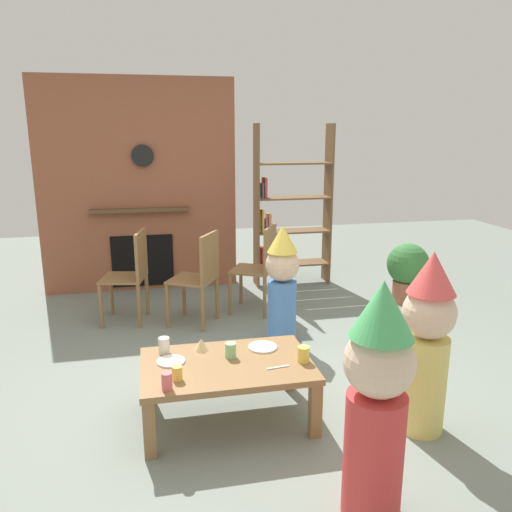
{
  "coord_description": "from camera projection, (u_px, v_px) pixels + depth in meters",
  "views": [
    {
      "loc": [
        -0.63,
        -3.32,
        1.82
      ],
      "look_at": [
        0.15,
        0.4,
        0.87
      ],
      "focal_mm": 35.42,
      "sensor_mm": 36.0,
      "label": 1
    }
  ],
  "objects": [
    {
      "name": "ground_plane",
      "position": [
        247.0,
        385.0,
        3.72
      ],
      "size": [
        12.0,
        12.0,
        0.0
      ],
      "primitive_type": "plane",
      "color": "gray"
    },
    {
      "name": "brick_fireplace_feature",
      "position": [
        139.0,
        187.0,
        5.74
      ],
      "size": [
        2.2,
        0.28,
        2.4
      ],
      "color": "#935138",
      "rests_on": "ground_plane"
    },
    {
      "name": "bookshelf",
      "position": [
        287.0,
        214.0,
        5.98
      ],
      "size": [
        0.9,
        0.28,
        1.9
      ],
      "color": "brown",
      "rests_on": "ground_plane"
    },
    {
      "name": "coffee_table",
      "position": [
        227.0,
        371.0,
        3.2
      ],
      "size": [
        1.08,
        0.69,
        0.39
      ],
      "color": "olive",
      "rests_on": "ground_plane"
    },
    {
      "name": "paper_cup_near_left",
      "position": [
        304.0,
        354.0,
        3.19
      ],
      "size": [
        0.08,
        0.08,
        0.1
      ],
      "primitive_type": "cylinder",
      "color": "#F2CC4C",
      "rests_on": "coffee_table"
    },
    {
      "name": "paper_cup_near_right",
      "position": [
        177.0,
        373.0,
        2.96
      ],
      "size": [
        0.06,
        0.06,
        0.09
      ],
      "primitive_type": "cylinder",
      "color": "#F2CC4C",
      "rests_on": "coffee_table"
    },
    {
      "name": "paper_cup_center",
      "position": [
        231.0,
        350.0,
        3.26
      ],
      "size": [
        0.07,
        0.07,
        0.1
      ],
      "primitive_type": "cylinder",
      "color": "#8CD18C",
      "rests_on": "coffee_table"
    },
    {
      "name": "paper_cup_far_left",
      "position": [
        167.0,
        381.0,
        2.85
      ],
      "size": [
        0.06,
        0.06,
        0.1
      ],
      "primitive_type": "cylinder",
      "color": "#E5666B",
      "rests_on": "coffee_table"
    },
    {
      "name": "paper_cup_far_right",
      "position": [
        164.0,
        346.0,
        3.31
      ],
      "size": [
        0.07,
        0.07,
        0.11
      ],
      "primitive_type": "cylinder",
      "color": "silver",
      "rests_on": "coffee_table"
    },
    {
      "name": "paper_plate_front",
      "position": [
        171.0,
        361.0,
        3.2
      ],
      "size": [
        0.18,
        0.18,
        0.01
      ],
      "primitive_type": "cylinder",
      "color": "white",
      "rests_on": "coffee_table"
    },
    {
      "name": "paper_plate_rear",
      "position": [
        263.0,
        347.0,
        3.41
      ],
      "size": [
        0.2,
        0.2,
        0.01
      ],
      "primitive_type": "cylinder",
      "color": "white",
      "rests_on": "coffee_table"
    },
    {
      "name": "birthday_cake_slice",
      "position": [
        201.0,
        344.0,
        3.36
      ],
      "size": [
        0.1,
        0.1,
        0.08
      ],
      "primitive_type": "cone",
      "color": "#EAC68C",
      "rests_on": "coffee_table"
    },
    {
      "name": "table_fork",
      "position": [
        278.0,
        367.0,
        3.12
      ],
      "size": [
        0.15,
        0.04,
        0.01
      ],
      "primitive_type": "cube",
      "rotation": [
        0.0,
        0.0,
        0.13
      ],
      "color": "silver",
      "rests_on": "coffee_table"
    },
    {
      "name": "child_with_cone_hat",
      "position": [
        377.0,
        397.0,
        2.33
      ],
      "size": [
        0.33,
        0.33,
        1.19
      ],
      "rotation": [
        0.0,
        0.0,
        2.09
      ],
      "color": "#D13838",
      "rests_on": "ground_plane"
    },
    {
      "name": "child_in_pink",
      "position": [
        427.0,
        339.0,
        3.03
      ],
      "size": [
        0.32,
        0.32,
        1.15
      ],
      "rotation": [
        0.0,
        0.0,
        2.84
      ],
      "color": "#E0CC66",
      "rests_on": "ground_plane"
    },
    {
      "name": "child_by_the_chairs",
      "position": [
        282.0,
        282.0,
        4.34
      ],
      "size": [
        0.29,
        0.29,
        1.05
      ],
      "rotation": [
        0.0,
        0.0,
        -2.1
      ],
      "color": "#4C7FC6",
      "rests_on": "ground_plane"
    },
    {
      "name": "dining_chair_left",
      "position": [
        132.0,
        271.0,
        4.84
      ],
      "size": [
        0.47,
        0.47,
        0.9
      ],
      "rotation": [
        0.0,
        0.0,
        2.94
      ],
      "color": "olive",
      "rests_on": "ground_plane"
    },
    {
      "name": "dining_chair_middle",
      "position": [
        201.0,
        273.0,
        4.77
      ],
      "size": [
        0.54,
        0.54,
        0.9
      ],
      "rotation": [
        0.0,
        0.0,
        2.63
      ],
      "color": "olive",
      "rests_on": "ground_plane"
    },
    {
      "name": "dining_chair_right",
      "position": [
        261.0,
        264.0,
        5.1
      ],
      "size": [
        0.54,
        0.54,
        0.9
      ],
      "rotation": [
        0.0,
        0.0,
        2.66
      ],
      "color": "olive",
      "rests_on": "ground_plane"
    },
    {
      "name": "potted_plant_tall",
      "position": [
        408.0,
        269.0,
        5.43
      ],
      "size": [
        0.45,
        0.45,
        0.65
      ],
      "color": "#9E5B42",
      "rests_on": "ground_plane"
    }
  ]
}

